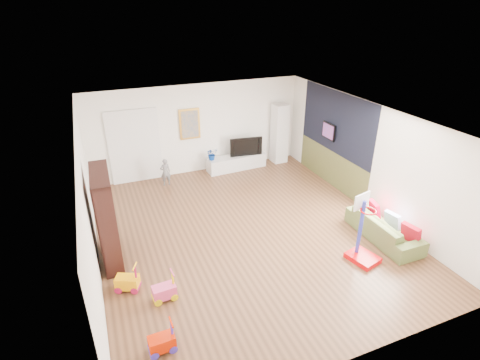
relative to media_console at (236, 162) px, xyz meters
name	(u,v)px	position (x,y,z in m)	size (l,w,h in m)	color
floor	(247,231)	(-1.11, -3.41, -0.22)	(6.50, 7.50, 0.00)	brown
ceiling	(248,119)	(-1.11, -3.41, 2.48)	(6.50, 7.50, 0.00)	white
wall_back	(198,129)	(-1.11, 0.34, 1.13)	(6.50, 0.00, 2.70)	white
wall_front	(358,292)	(-1.11, -7.16, 1.13)	(6.50, 0.00, 2.70)	silver
wall_left	(88,208)	(-4.36, -3.41, 1.13)	(0.00, 7.50, 2.70)	silver
wall_right	(368,157)	(2.14, -3.41, 1.13)	(0.00, 7.50, 2.70)	silver
navy_accent	(336,122)	(2.12, -2.01, 1.63)	(0.01, 3.20, 1.70)	black
olive_wainscot	(331,168)	(2.12, -2.01, 0.28)	(0.01, 3.20, 1.00)	brown
doorway	(135,147)	(-3.01, 0.30, 0.83)	(1.45, 0.06, 2.10)	white
painting_back	(190,124)	(-1.36, 0.30, 1.33)	(0.62, 0.06, 0.92)	gold
artwork_right	(329,131)	(2.06, -1.81, 1.33)	(0.04, 0.56, 0.46)	#7F3F8C
media_console	(236,162)	(0.00, 0.00, 0.00)	(1.89, 0.47, 0.44)	silver
tall_cabinet	(279,134)	(1.52, 0.06, 0.74)	(0.45, 0.45, 1.92)	white
bookshelf	(107,218)	(-4.07, -3.26, 0.75)	(0.35, 1.33, 1.95)	black
sofa	(384,228)	(1.62, -4.82, 0.05)	(1.87, 0.73, 0.54)	#596934
basketball_hoop	(368,230)	(0.69, -5.29, 0.51)	(0.50, 0.61, 1.47)	red
ride_on_yellow	(127,278)	(-3.91, -4.36, 0.06)	(0.42, 0.26, 0.55)	#EF9E05
ride_on_orange	(161,338)	(-3.60, -5.94, 0.05)	(0.40, 0.25, 0.53)	red
ride_on_pink	(164,287)	(-3.33, -4.86, 0.05)	(0.41, 0.25, 0.55)	#E7447D
child	(165,172)	(-2.31, -0.29, 0.18)	(0.29, 0.19, 0.81)	slate
tv	(245,146)	(0.30, 0.00, 0.51)	(1.02, 0.14, 0.59)	black
vase_plant	(212,154)	(-0.81, 0.00, 0.41)	(0.34, 0.29, 0.38)	navy
pillow_left	(411,233)	(1.80, -5.39, 0.21)	(0.11, 0.41, 0.41)	#AD0C1D
pillow_center	(392,220)	(1.83, -4.82, 0.21)	(0.10, 0.37, 0.37)	white
pillow_right	(375,209)	(1.79, -4.28, 0.21)	(0.10, 0.37, 0.37)	#C40020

